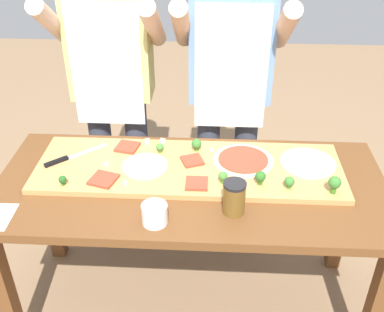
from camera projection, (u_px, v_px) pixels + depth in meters
The scene contains 27 objects.
ground_plane at pixel (191, 301), 2.39m from camera, with size 8.00×8.00×0.00m, color #896B4C.
prep_table at pixel (191, 201), 2.03m from camera, with size 1.67×0.74×0.76m.
cutting_board at pixel (189, 168), 2.04m from camera, with size 1.34×0.43×0.02m, color tan.
chefs_knife at pixel (68, 158), 2.08m from camera, with size 0.24×0.22×0.02m.
pizza_whole_tomato_red at pixel (243, 160), 2.06m from camera, with size 0.27×0.27×0.02m.
pizza_whole_cheese_artichoke at pixel (145, 166), 2.02m from camera, with size 0.20×0.20×0.02m.
pizza_whole_white_garlic at pixel (308, 163), 2.04m from camera, with size 0.25×0.25×0.02m.
pizza_slice_center at pixel (127, 147), 2.16m from camera, with size 0.10×0.10×0.01m, color #BC3D28.
pizza_slice_near_left at pixel (103, 179), 1.94m from camera, with size 0.10×0.10×0.01m, color #BC3D28.
pizza_slice_far_left at pixel (197, 183), 1.92m from camera, with size 0.09×0.09×0.01m, color #BC3D28.
pizza_slice_near_right at pixel (191, 161), 2.06m from camera, with size 0.09×0.09×0.01m, color #BC3D28.
broccoli_floret_center_left at pixel (196, 144), 2.13m from camera, with size 0.05×0.05×0.06m.
broccoli_floret_front_mid at pixel (335, 183), 1.85m from camera, with size 0.05×0.05×0.08m.
broccoli_floret_back_left at pixel (63, 180), 1.91m from camera, with size 0.03×0.03×0.04m.
broccoli_floret_back_mid at pixel (260, 177), 1.90m from camera, with size 0.04×0.04×0.06m.
broccoli_floret_front_left at pixel (289, 182), 1.88m from camera, with size 0.04×0.04×0.05m.
broccoli_floret_center_right at pixel (223, 177), 1.91m from camera, with size 0.04×0.04×0.05m.
broccoli_floret_back_right at pixel (160, 147), 2.12m from camera, with size 0.03×0.03×0.05m.
cheese_crumble_a at pixel (212, 150), 2.13m from camera, with size 0.01×0.01×0.01m, color silver.
cheese_crumble_b at pixel (147, 141), 2.19m from camera, with size 0.02×0.02×0.02m, color white.
cheese_crumble_c at pixel (107, 164), 2.04m from camera, with size 0.02×0.02×0.02m, color white.
cheese_crumble_d at pixel (126, 183), 1.92m from camera, with size 0.01×0.01×0.01m, color silver.
cheese_crumble_e at pixel (163, 141), 2.19m from camera, with size 0.02×0.02×0.02m, color white.
flour_cup at pixel (155, 215), 1.74m from camera, with size 0.10×0.10×0.08m.
sauce_jar at pixel (234, 197), 1.78m from camera, with size 0.09×0.09×0.14m.
cook_left at pixel (112, 77), 2.32m from camera, with size 0.54×0.39×1.67m.
cook_right at pixel (230, 80), 2.30m from camera, with size 0.54×0.39×1.67m.
Camera 1 is at (0.09, -1.60, 1.92)m, focal length 43.38 mm.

